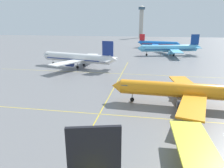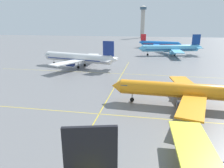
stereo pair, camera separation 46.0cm
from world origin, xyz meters
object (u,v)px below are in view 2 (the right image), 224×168
Objects in this scene: control_tower at (143,19)px; airliner_second_row at (186,91)px; airliner_third_row at (78,58)px; airliner_far_left_stand at (171,48)px; airliner_far_right_stand at (159,43)px.

airliner_second_row is at bearing -84.72° from control_tower.
airliner_third_row is at bearing -96.27° from control_tower.
airliner_third_row is 0.98× the size of airliner_far_left_stand.
airliner_second_row is 0.95× the size of control_tower.
airliner_third_row is 91.35m from airliner_far_right_stand.
airliner_far_left_stand is at bearing -80.52° from airliner_far_right_stand.
control_tower is (-24.65, 146.28, 18.70)m from airliner_far_left_stand.
airliner_second_row is 0.92× the size of airliner_far_left_stand.
control_tower reaches higher than airliner_far_left_stand.
airliner_far_left_stand is 1.20× the size of airliner_far_right_stand.
airliner_far_left_stand is 149.52m from control_tower.
airliner_far_left_stand reaches higher than airliner_second_row.
airliner_second_row is at bearing -88.59° from airliner_far_right_stand.
airliner_third_row is at bearing -135.42° from airliner_far_left_stand.
airliner_third_row reaches higher than airliner_far_right_stand.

